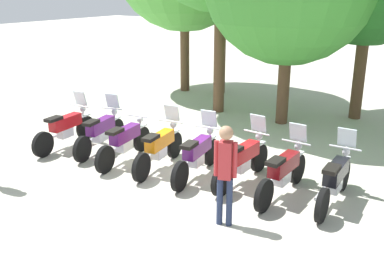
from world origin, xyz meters
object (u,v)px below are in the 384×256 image
object	(u,v)px
motorcycle_2	(125,141)
motorcycle_7	(335,179)
motorcycle_4	(197,154)
motorcycle_5	(243,159)
motorcycle_1	(101,131)
person_0	(225,167)
motorcycle_6	(283,171)
motorcycle_3	(160,147)
motorcycle_0	(66,128)

from	to	relation	value
motorcycle_2	motorcycle_7	world-z (taller)	motorcycle_7
motorcycle_4	motorcycle_7	bearing A→B (deg)	-90.13
motorcycle_5	motorcycle_1	bearing A→B (deg)	97.35
motorcycle_4	motorcycle_7	size ratio (longest dim) A/B	1.00
motorcycle_1	motorcycle_5	distance (m)	3.87
motorcycle_2	person_0	xyz separation A→B (m)	(3.47, -1.24, 0.58)
motorcycle_2	motorcycle_7	xyz separation A→B (m)	(4.81, 0.64, 0.01)
motorcycle_6	motorcycle_1	bearing A→B (deg)	94.01
motorcycle_1	motorcycle_3	size ratio (longest dim) A/B	0.99
motorcycle_0	motorcycle_3	world-z (taller)	same
motorcycle_2	person_0	distance (m)	3.73
motorcycle_1	motorcycle_5	xyz separation A→B (m)	(3.86, 0.34, 0.00)
motorcycle_2	motorcycle_1	bearing A→B (deg)	71.54
person_0	motorcycle_1	bearing A→B (deg)	-126.13
motorcycle_3	motorcycle_7	bearing A→B (deg)	-91.79
motorcycle_4	person_0	size ratio (longest dim) A/B	1.20
motorcycle_7	motorcycle_0	bearing A→B (deg)	93.92
motorcycle_0	motorcycle_6	distance (m)	5.80
motorcycle_1	motorcycle_4	distance (m)	2.89
motorcycle_1	motorcycle_2	bearing A→B (deg)	-112.36
motorcycle_6	motorcycle_7	world-z (taller)	same
motorcycle_0	motorcycle_5	xyz separation A→B (m)	(4.82, 0.65, 0.00)
motorcycle_2	motorcycle_5	world-z (taller)	motorcycle_5
motorcycle_3	motorcycle_5	distance (m)	1.97
motorcycle_2	motorcycle_7	bearing A→B (deg)	-91.23
motorcycle_5	person_0	bearing A→B (deg)	-159.38
motorcycle_4	motorcycle_6	xyz separation A→B (m)	(1.93, 0.18, 0.00)
motorcycle_2	motorcycle_5	bearing A→B (deg)	-88.78
motorcycle_7	motorcycle_2	bearing A→B (deg)	94.90
motorcycle_5	motorcycle_6	world-z (taller)	same
motorcycle_3	motorcycle_7	size ratio (longest dim) A/B	0.99
motorcycle_2	motorcycle_7	distance (m)	4.85
motorcycle_7	motorcycle_4	bearing A→B (deg)	95.58
motorcycle_2	motorcycle_6	bearing A→B (deg)	-92.88
motorcycle_2	motorcycle_4	world-z (taller)	motorcycle_4
motorcycle_0	motorcycle_3	bearing A→B (deg)	-91.29
motorcycle_0	motorcycle_4	bearing A→B (deg)	-91.17
motorcycle_5	person_0	world-z (taller)	person_0
motorcycle_2	motorcycle_4	size ratio (longest dim) A/B	1.00
motorcycle_1	motorcycle_3	distance (m)	1.93
motorcycle_3	person_0	bearing A→B (deg)	-127.88
motorcycle_7	motorcycle_6	bearing A→B (deg)	101.37
motorcycle_0	motorcycle_1	world-z (taller)	same
motorcycle_6	motorcycle_3	bearing A→B (deg)	96.66
motorcycle_2	motorcycle_0	bearing A→B (deg)	85.33
motorcycle_3	motorcycle_6	size ratio (longest dim) A/B	0.99
motorcycle_4	motorcycle_1	bearing A→B (deg)	82.72
motorcycle_0	motorcycle_1	bearing A→B (deg)	-78.91
motorcycle_4	motorcycle_3	bearing A→B (deg)	87.33
motorcycle_0	motorcycle_3	xyz separation A→B (m)	(2.88, 0.26, 0.00)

